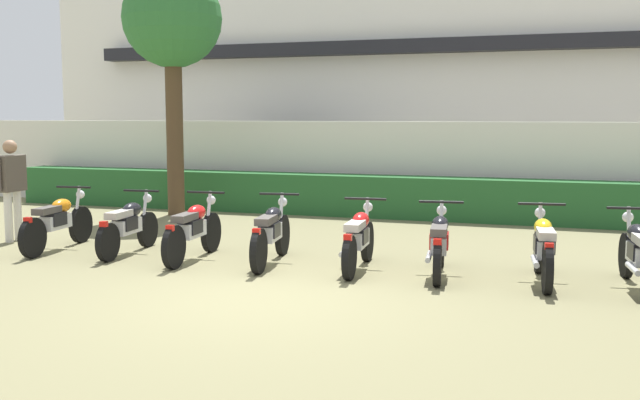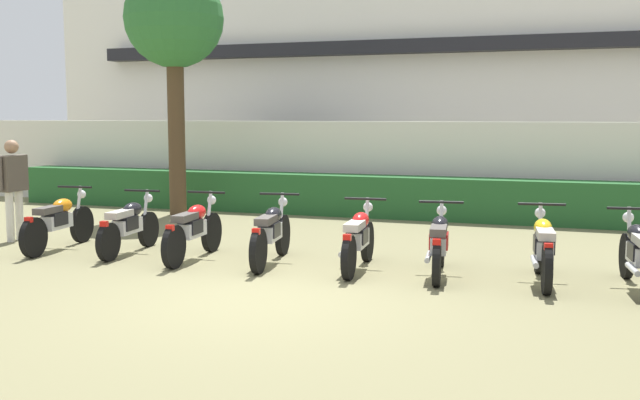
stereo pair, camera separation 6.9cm
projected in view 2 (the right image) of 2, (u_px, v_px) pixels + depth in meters
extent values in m
plane|color=olive|center=(261.00, 297.00, 8.57)|extent=(60.00, 60.00, 0.00)
cube|color=white|center=(459.00, 67.00, 22.15)|extent=(23.74, 6.00, 7.08)
cube|color=black|center=(440.00, 45.00, 19.06)|extent=(19.94, 0.50, 0.36)
cube|color=silver|center=(406.00, 168.00, 15.71)|extent=(22.56, 0.30, 1.96)
cube|color=#235628|center=(398.00, 197.00, 15.12)|extent=(18.05, 0.70, 0.85)
cube|color=#9EA3A8|center=(275.00, 168.00, 18.95)|extent=(4.61, 2.13, 1.00)
cube|color=#2D333D|center=(268.00, 136.00, 18.91)|extent=(2.80, 1.87, 0.65)
cylinder|color=black|center=(343.00, 182.00, 19.47)|extent=(0.69, 0.26, 0.68)
cylinder|color=black|center=(325.00, 189.00, 17.70)|extent=(0.69, 0.26, 0.68)
cylinder|color=black|center=(232.00, 179.00, 20.30)|extent=(0.69, 0.26, 0.68)
cylinder|color=black|center=(204.00, 185.00, 18.53)|extent=(0.69, 0.26, 0.68)
cylinder|color=#4C3823|center=(177.00, 135.00, 15.41)|extent=(0.35, 0.35, 3.37)
sphere|color=#2D6B33|center=(174.00, 18.00, 15.13)|extent=(2.04, 2.04, 2.04)
cylinder|color=black|center=(82.00, 224.00, 12.20)|extent=(0.16, 0.61, 0.60)
cylinder|color=black|center=(34.00, 237.00, 10.89)|extent=(0.16, 0.61, 0.60)
cube|color=silver|center=(57.00, 222.00, 11.48)|extent=(0.26, 0.62, 0.22)
ellipsoid|color=orange|center=(62.00, 206.00, 11.62)|extent=(0.27, 0.46, 0.22)
cube|color=#4C4742|center=(48.00, 210.00, 11.23)|extent=(0.26, 0.54, 0.10)
cube|color=red|center=(29.00, 220.00, 10.77)|extent=(0.11, 0.09, 0.08)
cylinder|color=silver|center=(78.00, 206.00, 12.07)|extent=(0.07, 0.23, 0.65)
cylinder|color=black|center=(75.00, 187.00, 11.95)|extent=(0.60, 0.10, 0.04)
sphere|color=silver|center=(82.00, 194.00, 12.16)|extent=(0.14, 0.14, 0.14)
cylinder|color=silver|center=(41.00, 232.00, 11.28)|extent=(0.13, 0.55, 0.07)
cube|color=black|center=(55.00, 219.00, 11.43)|extent=(0.28, 0.38, 0.20)
cylinder|color=black|center=(148.00, 229.00, 11.81)|extent=(0.14, 0.57, 0.56)
cylinder|color=black|center=(108.00, 242.00, 10.62)|extent=(0.14, 0.57, 0.56)
cube|color=silver|center=(128.00, 226.00, 11.15)|extent=(0.25, 0.61, 0.22)
ellipsoid|color=black|center=(133.00, 210.00, 11.29)|extent=(0.26, 0.46, 0.22)
cube|color=#B2ADA3|center=(119.00, 214.00, 10.90)|extent=(0.24, 0.54, 0.10)
cube|color=red|center=(104.00, 224.00, 10.49)|extent=(0.11, 0.09, 0.08)
cylinder|color=silver|center=(145.00, 210.00, 11.69)|extent=(0.07, 0.23, 0.65)
cylinder|color=black|center=(142.00, 191.00, 11.56)|extent=(0.60, 0.09, 0.04)
sphere|color=silver|center=(148.00, 198.00, 11.77)|extent=(0.14, 0.14, 0.14)
cylinder|color=silver|center=(112.00, 237.00, 10.95)|extent=(0.12, 0.55, 0.07)
cube|color=black|center=(126.00, 223.00, 11.10)|extent=(0.27, 0.38, 0.20)
cylinder|color=black|center=(212.00, 232.00, 11.37)|extent=(0.13, 0.61, 0.61)
cylinder|color=black|center=(174.00, 247.00, 10.11)|extent=(0.13, 0.61, 0.61)
cube|color=silver|center=(192.00, 230.00, 10.67)|extent=(0.24, 0.61, 0.22)
ellipsoid|color=red|center=(197.00, 212.00, 10.81)|extent=(0.25, 0.45, 0.22)
cube|color=#4C4742|center=(185.00, 217.00, 10.43)|extent=(0.24, 0.53, 0.10)
cube|color=red|center=(170.00, 228.00, 9.98)|extent=(0.11, 0.09, 0.08)
cylinder|color=silver|center=(209.00, 212.00, 11.24)|extent=(0.07, 0.23, 0.65)
cylinder|color=black|center=(206.00, 192.00, 11.12)|extent=(0.60, 0.08, 0.04)
sphere|color=silver|center=(212.00, 200.00, 11.33)|extent=(0.14, 0.14, 0.14)
cylinder|color=silver|center=(177.00, 241.00, 10.48)|extent=(0.11, 0.55, 0.07)
cube|color=black|center=(191.00, 227.00, 10.62)|extent=(0.27, 0.38, 0.20)
cylinder|color=black|center=(283.00, 235.00, 11.11)|extent=(0.17, 0.62, 0.61)
cylinder|color=black|center=(258.00, 251.00, 9.80)|extent=(0.17, 0.62, 0.61)
cube|color=silver|center=(270.00, 233.00, 10.39)|extent=(0.28, 0.62, 0.22)
ellipsoid|color=black|center=(273.00, 215.00, 10.53)|extent=(0.28, 0.47, 0.22)
cube|color=#4C4742|center=(266.00, 220.00, 10.14)|extent=(0.27, 0.54, 0.10)
cube|color=red|center=(256.00, 231.00, 9.67)|extent=(0.11, 0.09, 0.08)
cylinder|color=silver|center=(281.00, 215.00, 10.98)|extent=(0.08, 0.23, 0.65)
cylinder|color=black|center=(280.00, 194.00, 10.86)|extent=(0.60, 0.12, 0.04)
sphere|color=silver|center=(283.00, 202.00, 11.07)|extent=(0.14, 0.14, 0.14)
cylinder|color=silver|center=(257.00, 244.00, 10.18)|extent=(0.15, 0.55, 0.07)
cube|color=black|center=(269.00, 230.00, 10.33)|extent=(0.29, 0.39, 0.20)
cylinder|color=black|center=(367.00, 241.00, 10.64)|extent=(0.13, 0.58, 0.57)
cylinder|color=black|center=(349.00, 258.00, 9.43)|extent=(0.13, 0.58, 0.57)
cube|color=silver|center=(358.00, 239.00, 9.97)|extent=(0.25, 0.61, 0.22)
ellipsoid|color=red|center=(361.00, 220.00, 10.11)|extent=(0.25, 0.46, 0.22)
cube|color=#B2ADA3|center=(355.00, 226.00, 9.73)|extent=(0.24, 0.53, 0.10)
cube|color=red|center=(347.00, 237.00, 9.31)|extent=(0.11, 0.09, 0.08)
cylinder|color=silver|center=(366.00, 220.00, 10.52)|extent=(0.07, 0.23, 0.65)
cylinder|color=black|center=(365.00, 199.00, 10.40)|extent=(0.60, 0.08, 0.04)
sphere|color=silver|center=(368.00, 207.00, 10.60)|extent=(0.14, 0.14, 0.14)
cylinder|color=silver|center=(345.00, 251.00, 9.78)|extent=(0.11, 0.55, 0.07)
cube|color=black|center=(357.00, 236.00, 9.92)|extent=(0.27, 0.38, 0.20)
cylinder|color=black|center=(441.00, 246.00, 10.26)|extent=(0.16, 0.58, 0.58)
cylinder|color=black|center=(437.00, 263.00, 9.07)|extent=(0.16, 0.58, 0.58)
cube|color=silver|center=(439.00, 244.00, 9.60)|extent=(0.28, 0.62, 0.22)
ellipsoid|color=black|center=(440.00, 224.00, 9.74)|extent=(0.27, 0.46, 0.22)
cube|color=#4C4742|center=(438.00, 230.00, 9.35)|extent=(0.27, 0.54, 0.10)
cube|color=red|center=(437.00, 242.00, 8.94)|extent=(0.11, 0.09, 0.08)
cylinder|color=silver|center=(441.00, 224.00, 10.13)|extent=(0.08, 0.23, 0.65)
cylinder|color=black|center=(441.00, 202.00, 10.01)|extent=(0.60, 0.11, 0.04)
sphere|color=silver|center=(442.00, 210.00, 10.22)|extent=(0.14, 0.14, 0.14)
cylinder|color=silver|center=(428.00, 257.00, 9.40)|extent=(0.14, 0.55, 0.07)
cube|color=#A51414|center=(439.00, 240.00, 9.55)|extent=(0.28, 0.39, 0.20)
cylinder|color=black|center=(539.00, 250.00, 9.84)|extent=(0.16, 0.62, 0.62)
cylinder|color=black|center=(547.00, 269.00, 8.66)|extent=(0.16, 0.62, 0.62)
cube|color=silver|center=(543.00, 248.00, 9.18)|extent=(0.27, 0.62, 0.22)
ellipsoid|color=yellow|center=(543.00, 228.00, 9.32)|extent=(0.27, 0.46, 0.22)
cube|color=#B2ADA3|center=(546.00, 234.00, 8.94)|extent=(0.26, 0.54, 0.10)
cube|color=red|center=(548.00, 247.00, 8.53)|extent=(0.11, 0.09, 0.08)
cylinder|color=silver|center=(540.00, 228.00, 9.72)|extent=(0.08, 0.23, 0.65)
cylinder|color=black|center=(542.00, 204.00, 9.59)|extent=(0.60, 0.11, 0.04)
sphere|color=silver|center=(540.00, 213.00, 9.80)|extent=(0.14, 0.14, 0.14)
cylinder|color=silver|center=(534.00, 261.00, 8.98)|extent=(0.13, 0.55, 0.07)
cube|color=black|center=(544.00, 244.00, 9.13)|extent=(0.28, 0.39, 0.20)
cylinder|color=black|center=(627.00, 256.00, 9.53)|extent=(0.16, 0.59, 0.58)
cube|color=silver|center=(639.00, 255.00, 8.82)|extent=(0.28, 0.62, 0.22)
ellipsoid|color=black|center=(637.00, 234.00, 8.95)|extent=(0.27, 0.46, 0.22)
cylinder|color=silver|center=(629.00, 233.00, 9.41)|extent=(0.08, 0.23, 0.65)
cylinder|color=black|center=(632.00, 209.00, 9.28)|extent=(0.60, 0.11, 0.04)
sphere|color=silver|center=(628.00, 217.00, 9.49)|extent=(0.14, 0.14, 0.14)
cylinder|color=silver|center=(633.00, 269.00, 8.61)|extent=(0.14, 0.55, 0.07)
cylinder|color=silver|center=(19.00, 215.00, 12.44)|extent=(0.13, 0.13, 0.84)
cylinder|color=silver|center=(10.00, 217.00, 12.23)|extent=(0.13, 0.13, 0.84)
cube|color=brown|center=(13.00, 173.00, 12.26)|extent=(0.22, 0.49, 0.60)
cylinder|color=brown|center=(25.00, 171.00, 12.53)|extent=(0.09, 0.09, 0.57)
cylinder|color=brown|center=(0.00, 174.00, 11.98)|extent=(0.09, 0.09, 0.57)
sphere|color=#9E7556|center=(11.00, 147.00, 12.20)|extent=(0.23, 0.23, 0.23)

